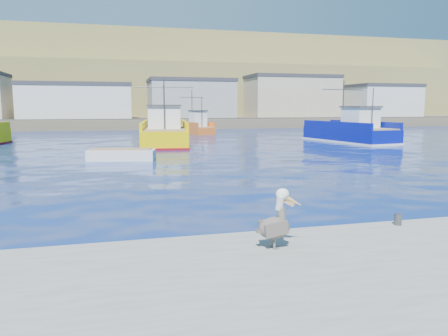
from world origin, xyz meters
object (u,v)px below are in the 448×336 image
object	(u,v)px
trawler_blue	(351,132)
trawler_yellow_b	(165,133)
boat_orange	(195,127)
skiff_mid	(122,156)
pelican	(276,223)

from	to	relation	value
trawler_blue	trawler_yellow_b	bearing A→B (deg)	175.58
trawler_blue	boat_orange	xyz separation A→B (m)	(-13.18, 17.55, -0.06)
boat_orange	skiff_mid	world-z (taller)	boat_orange
skiff_mid	pelican	xyz separation A→B (m)	(2.87, -21.67, 0.76)
trawler_blue	skiff_mid	xyz separation A→B (m)	(-23.63, -10.36, -0.73)
boat_orange	pelican	bearing A→B (deg)	-98.70
pelican	boat_orange	bearing A→B (deg)	81.30
boat_orange	trawler_yellow_b	bearing A→B (deg)	-110.71
trawler_yellow_b	pelican	bearing A→B (deg)	-92.58
skiff_mid	boat_orange	bearing A→B (deg)	69.47
trawler_yellow_b	skiff_mid	world-z (taller)	trawler_yellow_b
trawler_yellow_b	boat_orange	world-z (taller)	trawler_yellow_b
skiff_mid	pelican	size ratio (longest dim) A/B	3.50
trawler_yellow_b	skiff_mid	size ratio (longest dim) A/B	2.67
trawler_yellow_b	pelican	xyz separation A→B (m)	(-1.51, -33.52, -0.01)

